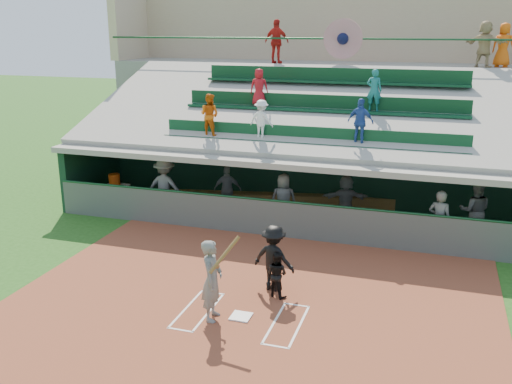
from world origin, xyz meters
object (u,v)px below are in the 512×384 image
(batter_at_plate, at_px, (212,280))
(catcher, at_px, (277,274))
(home_plate, at_px, (241,316))
(water_cooler, at_px, (114,180))
(white_table, at_px, (117,194))

(batter_at_plate, distance_m, catcher, 1.80)
(home_plate, distance_m, batter_at_plate, 1.08)
(batter_at_plate, height_order, water_cooler, batter_at_plate)
(catcher, height_order, white_table, catcher)
(white_table, bearing_deg, batter_at_plate, -42.80)
(catcher, distance_m, water_cooler, 8.97)
(white_table, height_order, water_cooler, water_cooler)
(catcher, xyz_separation_m, white_table, (-7.32, 5.19, -0.19))
(home_plate, distance_m, catcher, 1.40)
(batter_at_plate, xyz_separation_m, water_cooler, (-6.33, 6.58, -0.02))
(home_plate, height_order, white_table, white_table)
(white_table, bearing_deg, catcher, -31.66)
(batter_at_plate, bearing_deg, water_cooler, 133.91)
(batter_at_plate, distance_m, water_cooler, 9.13)
(home_plate, height_order, water_cooler, water_cooler)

